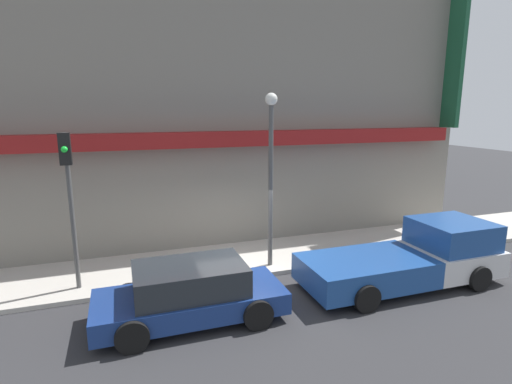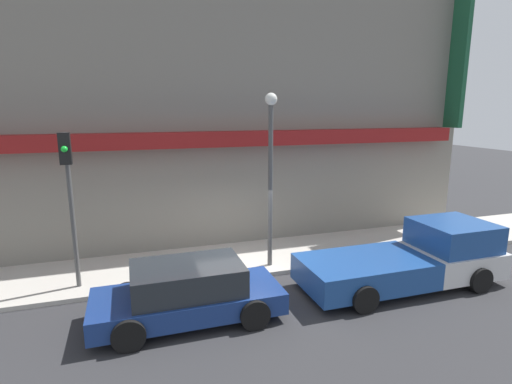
# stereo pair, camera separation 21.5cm
# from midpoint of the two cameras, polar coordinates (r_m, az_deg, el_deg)

# --- Properties ---
(ground_plane) EXTENTS (80.00, 80.00, 0.00)m
(ground_plane) POSITION_cam_midpoint_polar(r_m,az_deg,el_deg) (11.84, -1.09, -12.47)
(ground_plane) COLOR #2D2D30
(sidewalk) EXTENTS (36.00, 2.93, 0.13)m
(sidewalk) POSITION_cam_midpoint_polar(r_m,az_deg,el_deg) (13.12, -2.98, -9.69)
(sidewalk) COLOR #B7B2A8
(sidewalk) RESTS_ON ground
(building) EXTENTS (19.80, 3.80, 10.45)m
(building) POSITION_cam_midpoint_polar(r_m,az_deg,el_deg) (15.08, -6.08, 11.42)
(building) COLOR gray
(building) RESTS_ON ground
(pickup_truck) EXTENTS (5.76, 2.26, 1.70)m
(pickup_truck) POSITION_cam_midpoint_polar(r_m,az_deg,el_deg) (12.21, 22.05, -8.80)
(pickup_truck) COLOR silver
(pickup_truck) RESTS_ON ground
(parked_car) EXTENTS (4.36, 2.01, 1.37)m
(parked_car) POSITION_cam_midpoint_polar(r_m,az_deg,el_deg) (9.69, -9.06, -14.00)
(parked_car) COLOR navy
(parked_car) RESTS_ON ground
(fire_hydrant) EXTENTS (0.18, 0.18, 0.64)m
(fire_hydrant) POSITION_cam_midpoint_polar(r_m,az_deg,el_deg) (11.68, -9.16, -10.58)
(fire_hydrant) COLOR red
(fire_hydrant) RESTS_ON sidewalk
(street_lamp) EXTENTS (0.36, 0.36, 5.18)m
(street_lamp) POSITION_cam_midpoint_polar(r_m,az_deg,el_deg) (11.74, 2.61, 4.62)
(street_lamp) COLOR #4C4C4C
(street_lamp) RESTS_ON sidewalk
(traffic_light) EXTENTS (0.28, 0.42, 4.16)m
(traffic_light) POSITION_cam_midpoint_polar(r_m,az_deg,el_deg) (11.25, -24.67, 0.99)
(traffic_light) COLOR #4C4C4C
(traffic_light) RESTS_ON sidewalk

